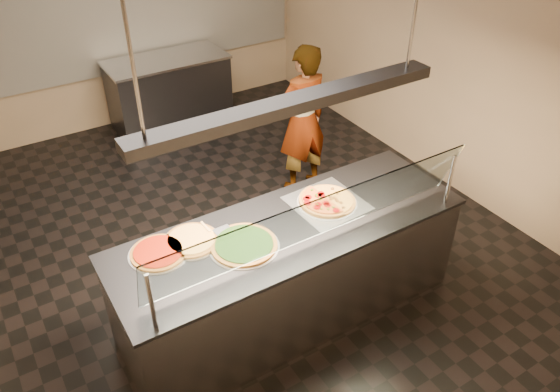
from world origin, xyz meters
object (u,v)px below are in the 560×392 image
sneeze_guard (317,219)px  half_pizza_pepperoni (316,204)px  prep_table (170,92)px  serving_counter (289,271)px  pizza_cheese (191,240)px  pizza_spinach (244,244)px  heat_lamp_housing (292,104)px  half_pizza_sausage (338,196)px  pizza_spatula (213,229)px  pizza_tomato (158,252)px  perforated_tray (327,202)px  worker (303,120)px

sneeze_guard → half_pizza_pepperoni: 0.60m
prep_table → serving_counter: bearing=-97.6°
pizza_cheese → prep_table: size_ratio=0.27×
pizza_spinach → heat_lamp_housing: (0.41, 0.02, 1.00)m
half_pizza_sausage → pizza_spatula: (-1.05, 0.15, 0.00)m
half_pizza_sausage → pizza_cheese: half_pizza_sausage is taller
sneeze_guard → pizza_tomato: (-0.97, 0.57, -0.28)m
half_pizza_pepperoni → pizza_cheese: size_ratio=1.08×
serving_counter → prep_table: bearing=82.4°
pizza_spinach → pizza_cheese: (-0.30, 0.25, -0.00)m
perforated_tray → worker: size_ratio=0.34×
prep_table → worker: (0.65, -2.18, 0.36)m
prep_table → heat_lamp_housing: heat_lamp_housing is taller
half_pizza_pepperoni → heat_lamp_housing: bearing=-162.4°
pizza_cheese → pizza_tomato: size_ratio=0.99×
sneeze_guard → pizza_cheese: sneeze_guard is taller
half_pizza_pepperoni → pizza_cheese: (-1.02, 0.14, -0.02)m
half_pizza_pepperoni → pizza_spatula: (-0.83, 0.15, -0.01)m
serving_counter → perforated_tray: perforated_tray is taller
pizza_spinach → pizza_tomato: (-0.56, 0.25, -0.00)m
worker → pizza_spatula: bearing=34.4°
serving_counter → pizza_spatula: size_ratio=11.98×
perforated_tray → half_pizza_sausage: (0.11, -0.00, 0.02)m
serving_counter → pizza_cheese: size_ratio=6.61×
worker → perforated_tray: bearing=59.6°
heat_lamp_housing → perforated_tray: bearing=13.2°
sneeze_guard → pizza_spinach: size_ratio=4.97×
half_pizza_sausage → pizza_spinach: size_ratio=0.89×
serving_counter → sneeze_guard: sneeze_guard is taller
sneeze_guard → pizza_spinach: sneeze_guard is taller
pizza_cheese → prep_table: pizza_cheese is taller
half_pizza_sausage → heat_lamp_housing: 1.13m
sneeze_guard → pizza_cheese: size_ratio=6.04×
pizza_spatula → pizza_cheese: bearing=-175.2°
half_pizza_sausage → pizza_cheese: (-1.23, 0.14, -0.01)m
half_pizza_sausage → serving_counter: bearing=-169.7°
half_pizza_sausage → pizza_spinach: 0.94m
sneeze_guard → half_pizza_sausage: (0.52, 0.44, -0.27)m
worker → prep_table: bearing=-76.7°
pizza_spinach → pizza_spatula: bearing=113.6°
serving_counter → half_pizza_sausage: bearing=10.3°
pizza_cheese → heat_lamp_housing: size_ratio=0.18×
half_pizza_pepperoni → worker: (0.85, 1.46, -0.13)m
sneeze_guard → perforated_tray: size_ratio=4.54×
sneeze_guard → pizza_spatula: (-0.53, 0.59, -0.27)m
pizza_cheese → pizza_spatula: bearing=4.8°
heat_lamp_housing → pizza_spinach: bearing=-177.4°
pizza_spinach → heat_lamp_housing: size_ratio=0.22×
half_pizza_sausage → pizza_spatula: bearing=171.7°
half_pizza_pepperoni → prep_table: bearing=86.9°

